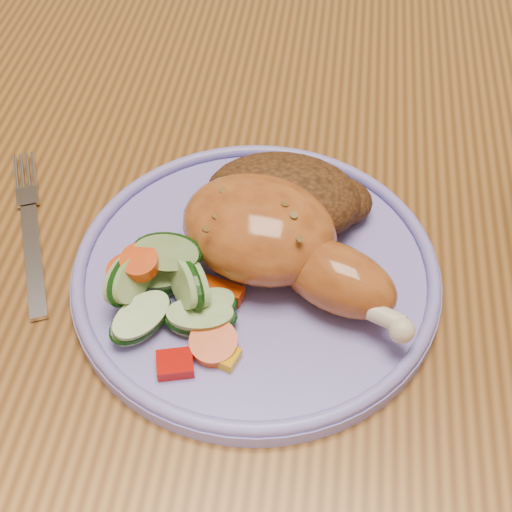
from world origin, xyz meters
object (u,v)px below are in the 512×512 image
fork (31,235)px  dining_table (304,232)px  chair_far (330,33)px  plate (256,274)px

fork → dining_table: bearing=27.7°
chair_far → plate: size_ratio=3.33×
dining_table → plate: plate is taller
dining_table → plate: bearing=-102.7°
chair_far → dining_table: bearing=-90.0°
dining_table → fork: size_ratio=9.11×
dining_table → fork: (-0.21, -0.11, 0.09)m
dining_table → fork: bearing=-152.3°
dining_table → plate: (-0.03, -0.13, 0.09)m
plate → fork: size_ratio=1.78×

